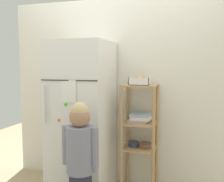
% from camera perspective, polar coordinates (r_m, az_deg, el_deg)
% --- Properties ---
extents(kitchen_wall_back, '(2.55, 0.03, 2.09)m').
position_cam_1_polar(kitchen_wall_back, '(2.99, 1.03, -0.14)').
color(kitchen_wall_back, silver).
rests_on(kitchen_wall_back, ground).
extents(refrigerator, '(0.59, 0.66, 1.59)m').
position_cam_1_polar(refrigerator, '(2.80, -6.55, -5.73)').
color(refrigerator, white).
rests_on(refrigerator, ground).
extents(child_standing, '(0.33, 0.25, 1.04)m').
position_cam_1_polar(child_standing, '(2.31, -6.96, -12.50)').
color(child_standing, '#313145').
rests_on(child_standing, ground).
extents(pantry_shelf_unit, '(0.37, 0.33, 1.15)m').
position_cam_1_polar(pantry_shelf_unit, '(2.80, 6.10, -8.11)').
color(pantry_shelf_unit, tan).
rests_on(pantry_shelf_unit, ground).
extents(fruit_bin, '(0.21, 0.18, 0.09)m').
position_cam_1_polar(fruit_bin, '(2.71, 6.12, 2.19)').
color(fruit_bin, white).
rests_on(fruit_bin, pantry_shelf_unit).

